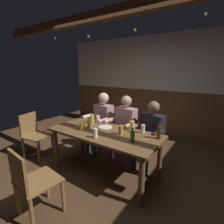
# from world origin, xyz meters

# --- Properties ---
(ground_plane) EXTENTS (7.25, 7.25, 0.00)m
(ground_plane) POSITION_xyz_m (0.00, 0.00, 0.00)
(ground_plane) COLOR #4C331E
(back_wall_upper) EXTENTS (6.05, 0.12, 1.44)m
(back_wall_upper) POSITION_xyz_m (0.00, 2.62, 1.89)
(back_wall_upper) COLOR silver
(back_wall_wainscot) EXTENTS (6.05, 0.12, 1.17)m
(back_wall_wainscot) POSITION_xyz_m (0.00, 2.62, 0.59)
(back_wall_wainscot) COLOR brown
(back_wall_wainscot) RESTS_ON ground_plane
(ceiling_beam) EXTENTS (5.44, 0.14, 0.16)m
(ceiling_beam) POSITION_xyz_m (0.00, 0.33, 2.53)
(ceiling_beam) COLOR brown
(dining_table) EXTENTS (1.83, 0.83, 0.74)m
(dining_table) POSITION_xyz_m (0.00, 0.11, 0.63)
(dining_table) COLOR brown
(dining_table) RESTS_ON ground_plane
(person_0) EXTENTS (0.57, 0.56, 1.25)m
(person_0) POSITION_xyz_m (-0.56, 0.75, 0.69)
(person_0) COLOR #B78493
(person_0) RESTS_ON ground_plane
(person_1) EXTENTS (0.57, 0.52, 1.24)m
(person_1) POSITION_xyz_m (-0.01, 0.75, 0.68)
(person_1) COLOR #B78493
(person_1) RESTS_ON ground_plane
(person_2) EXTENTS (0.59, 0.56, 1.19)m
(person_2) POSITION_xyz_m (0.54, 0.74, 0.65)
(person_2) COLOR black
(person_2) RESTS_ON ground_plane
(chair_empty_near_right) EXTENTS (0.48, 0.48, 0.88)m
(chair_empty_near_right) POSITION_xyz_m (-0.12, -1.10, 0.48)
(chair_empty_near_right) COLOR brown
(chair_empty_near_right) RESTS_ON ground_plane
(chair_empty_near_left) EXTENTS (0.53, 0.53, 0.88)m
(chair_empty_near_left) POSITION_xyz_m (-1.50, -0.23, 0.48)
(chair_empty_near_left) COLOR brown
(chair_empty_near_left) RESTS_ON ground_plane
(table_candle) EXTENTS (0.04, 0.04, 0.08)m
(table_candle) POSITION_xyz_m (0.40, 0.35, 0.78)
(table_candle) COLOR #F9E08C
(table_candle) RESTS_ON dining_table
(plate_0) EXTENTS (0.24, 0.24, 0.01)m
(plate_0) POSITION_xyz_m (-0.10, 0.28, 0.75)
(plate_0) COLOR white
(plate_0) RESTS_ON dining_table
(bottle_0) EXTENTS (0.06, 0.06, 0.26)m
(bottle_0) POSITION_xyz_m (0.83, 0.33, 0.84)
(bottle_0) COLOR #593314
(bottle_0) RESTS_ON dining_table
(bottle_1) EXTENTS (0.06, 0.06, 0.21)m
(bottle_1) POSITION_xyz_m (0.57, 0.01, 0.82)
(bottle_1) COLOR #195923
(bottle_1) RESTS_ON dining_table
(pint_glass_0) EXTENTS (0.07, 0.07, 0.14)m
(pint_glass_0) POSITION_xyz_m (-0.40, 0.44, 0.81)
(pint_glass_0) COLOR white
(pint_glass_0) RESTS_ON dining_table
(pint_glass_1) EXTENTS (0.07, 0.07, 0.16)m
(pint_glass_1) POSITION_xyz_m (0.34, 0.43, 0.82)
(pint_glass_1) COLOR #E5C64C
(pint_glass_1) RESTS_ON dining_table
(pint_glass_2) EXTENTS (0.07, 0.07, 0.16)m
(pint_glass_2) POSITION_xyz_m (-0.31, 0.11, 0.82)
(pint_glass_2) COLOR #E5C64C
(pint_glass_2) RESTS_ON dining_table
(pint_glass_3) EXTENTS (0.07, 0.07, 0.15)m
(pint_glass_3) POSITION_xyz_m (0.29, 0.16, 0.81)
(pint_glass_3) COLOR gold
(pint_glass_3) RESTS_ON dining_table
(pint_glass_4) EXTENTS (0.06, 0.06, 0.13)m
(pint_glass_4) POSITION_xyz_m (0.54, 0.42, 0.80)
(pint_glass_4) COLOR white
(pint_glass_4) RESTS_ON dining_table
(pint_glass_5) EXTENTS (0.07, 0.07, 0.15)m
(pint_glass_5) POSITION_xyz_m (0.05, -0.17, 0.81)
(pint_glass_5) COLOR white
(pint_glass_5) RESTS_ON dining_table
(pint_glass_6) EXTENTS (0.07, 0.07, 0.16)m
(pint_glass_6) POSITION_xyz_m (-0.47, 0.37, 0.82)
(pint_glass_6) COLOR #E5C64C
(pint_glass_6) RESTS_ON dining_table
(pint_glass_7) EXTENTS (0.08, 0.08, 0.14)m
(pint_glass_7) POSITION_xyz_m (-0.35, -0.04, 0.81)
(pint_glass_7) COLOR gold
(pint_glass_7) RESTS_ON dining_table
(string_lights) EXTENTS (4.27, 0.04, 0.21)m
(string_lights) POSITION_xyz_m (0.00, 0.28, 2.31)
(string_lights) COLOR #F9EAB2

